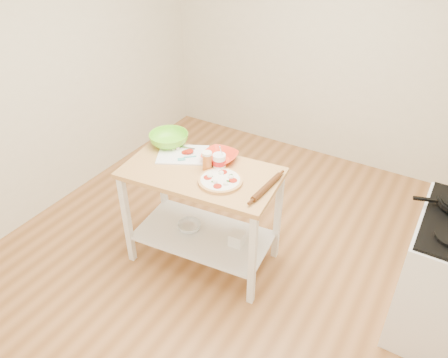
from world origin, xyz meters
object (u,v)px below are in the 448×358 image
spatula (186,158)px  beer_pint (207,161)px  knife (175,146)px  orange_bowl (220,157)px  yogurt_tub (219,162)px  prep_island (202,197)px  pizza (221,180)px  shelf_glass_bowl (189,226)px  cutting_board (183,154)px  green_bowl (169,139)px  rolling_pin (267,187)px  shelf_bin (237,239)px

spatula → beer_pint: bearing=-49.5°
knife → orange_bowl: size_ratio=0.99×
spatula → yogurt_tub: bearing=-36.0°
prep_island → yogurt_tub: bearing=45.5°
pizza → orange_bowl: bearing=122.2°
prep_island → shelf_glass_bowl: bearing=-177.7°
orange_bowl → shelf_glass_bowl: size_ratio=1.35×
cutting_board → beer_pint: size_ratio=3.27×
cutting_board → green_bowl: green_bowl is taller
orange_bowl → green_bowl: size_ratio=0.82×
pizza → beer_pint: (-0.18, 0.10, 0.06)m
orange_bowl → rolling_pin: orange_bowl is taller
knife → green_bowl: green_bowl is taller
orange_bowl → yogurt_tub: bearing=-61.1°
prep_island → knife: 0.49m
yogurt_tub → rolling_pin: bearing=-8.5°
prep_island → shelf_bin: 0.45m
knife → orange_bowl: orange_bowl is taller
pizza → cutting_board: 0.49m
prep_island → cutting_board: (-0.26, 0.12, 0.26)m
pizza → orange_bowl: (-0.16, 0.25, 0.02)m
green_bowl → shelf_bin: (0.75, -0.16, -0.63)m
pizza → spatula: pizza is taller
yogurt_tub → shelf_glass_bowl: size_ratio=1.09×
prep_island → spatula: size_ratio=9.30×
shelf_glass_bowl → shelf_bin: shelf_bin is taller
shelf_glass_bowl → orange_bowl: bearing=48.5°
spatula → shelf_glass_bowl: size_ratio=0.68×
beer_pint → shelf_bin: size_ratio=1.33×
yogurt_tub → rolling_pin: 0.44m
shelf_glass_bowl → yogurt_tub: bearing=24.2°
knife → green_bowl: bearing=147.2°
knife → spatula: bearing=-43.0°
rolling_pin → knife: bearing=171.2°
prep_island → pizza: size_ratio=3.80×
spatula → green_bowl: 0.29m
green_bowl → yogurt_tub: yogurt_tub is taller
cutting_board → green_bowl: size_ratio=1.52×
prep_island → shelf_glass_bowl: (-0.14, -0.01, -0.36)m
rolling_pin → shelf_bin: size_ratio=3.30×
beer_pint → rolling_pin: beer_pint is taller
pizza → shelf_glass_bowl: pizza is taller
knife → yogurt_tub: bearing=-23.3°
prep_island → green_bowl: green_bowl is taller
orange_bowl → yogurt_tub: yogurt_tub is taller
knife → shelf_bin: bearing=-25.6°
spatula → rolling_pin: size_ratio=0.36×
yogurt_tub → shelf_bin: 0.68m
cutting_board → green_bowl: (-0.19, 0.08, 0.04)m
prep_island → spatula: (-0.19, 0.08, 0.27)m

